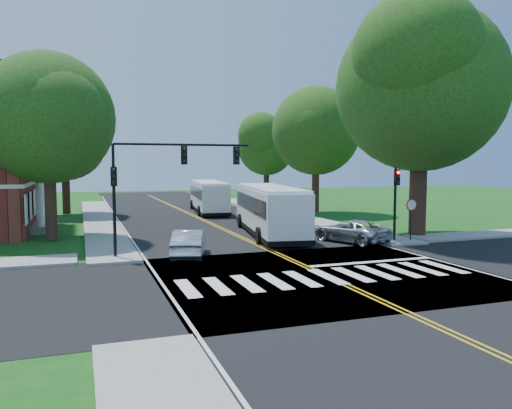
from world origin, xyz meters
name	(u,v)px	position (x,y,z in m)	size (l,w,h in m)	color
ground	(322,274)	(0.00, 0.00, 0.00)	(140.00, 140.00, 0.00)	#124611
road	(215,226)	(0.00, 18.00, 0.01)	(14.00, 96.00, 0.01)	black
cross_road	(322,274)	(0.00, 0.00, 0.01)	(60.00, 12.00, 0.01)	black
center_line	(203,220)	(0.00, 22.00, 0.01)	(0.36, 70.00, 0.01)	gold
edge_line_w	(120,223)	(-6.80, 22.00, 0.01)	(0.12, 70.00, 0.01)	silver
edge_line_e	(278,217)	(6.80, 22.00, 0.01)	(0.12, 70.00, 0.01)	silver
crosswalk	(328,276)	(0.00, -0.50, 0.02)	(12.60, 3.00, 0.01)	silver
stop_bar	(372,262)	(3.50, 1.60, 0.02)	(6.60, 0.40, 0.01)	silver
sidewalk_nw	(99,219)	(-8.30, 25.00, 0.07)	(2.60, 40.00, 0.15)	gray
sidewalk_ne	(280,213)	(8.30, 25.00, 0.07)	(2.60, 40.00, 0.15)	gray
tree_ne_big	(421,88)	(11.00, 8.00, 9.62)	(10.80, 10.80, 14.91)	#311B13
tree_west_near	(48,118)	(-11.50, 14.00, 7.53)	(8.00, 8.00, 11.40)	#311B13
tree_west_far	(64,139)	(-11.00, 30.00, 7.00)	(7.60, 7.60, 10.67)	#311B13
tree_east_mid	(316,131)	(11.50, 24.00, 7.86)	(8.40, 8.40, 11.93)	#311B13
tree_east_far	(266,147)	(12.50, 40.00, 6.86)	(7.20, 7.20, 10.34)	#311B13
signal_nw	(161,171)	(-5.86, 6.43, 4.38)	(7.15, 0.46, 5.66)	black
signal_ne	(396,194)	(8.20, 6.44, 2.96)	(0.30, 0.46, 4.40)	black
stop_sign	(411,209)	(9.00, 5.98, 2.03)	(0.76, 0.08, 2.53)	black
bus_lead	(269,209)	(2.18, 12.11, 1.72)	(4.73, 12.78, 3.24)	white
bus_follow	(208,196)	(2.12, 28.60, 1.61)	(3.93, 11.89, 3.02)	white
hatchback	(189,243)	(-4.59, 5.84, 0.72)	(1.49, 4.29, 1.41)	silver
suv	(351,231)	(5.72, 7.39, 0.69)	(2.25, 4.89, 1.36)	silver
dark_sedan	(290,217)	(5.46, 16.05, 0.65)	(1.79, 4.40, 1.28)	black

